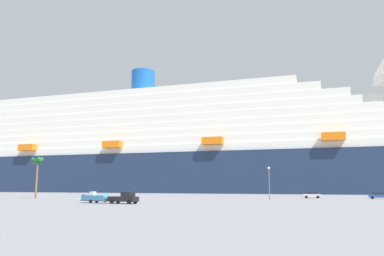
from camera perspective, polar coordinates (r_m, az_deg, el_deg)
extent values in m
plane|color=gray|center=(118.82, 1.78, -10.26)|extent=(600.00, 600.00, 0.00)
cube|color=#1E2D4C|center=(159.72, 4.64, -6.86)|extent=(251.27, 36.01, 16.38)
cube|color=white|center=(160.31, 4.59, -3.37)|extent=(221.14, 32.91, 3.17)
cube|color=white|center=(161.83, 2.85, -2.30)|extent=(212.79, 32.01, 3.17)
cube|color=white|center=(163.56, 1.15, -1.26)|extent=(199.49, 30.92, 3.17)
cube|color=white|center=(165.48, -0.52, -0.24)|extent=(191.89, 30.04, 3.17)
cube|color=white|center=(167.58, -2.15, 0.76)|extent=(184.69, 29.52, 3.17)
cube|color=white|center=(169.87, -3.73, 1.73)|extent=(173.00, 28.86, 3.17)
cube|color=white|center=(172.34, -5.27, 2.67)|extent=(162.30, 28.11, 3.17)
cube|color=white|center=(174.96, -6.77, 3.58)|extent=(152.35, 27.53, 3.17)
cube|color=white|center=(177.75, -8.23, 4.47)|extent=(144.46, 26.81, 3.17)
cylinder|color=#1959B2|center=(178.46, -7.45, 6.80)|extent=(11.16, 11.16, 11.30)
cube|color=orange|center=(187.56, -23.78, -2.74)|extent=(8.07, 3.38, 2.80)
cube|color=orange|center=(161.93, -12.05, -2.47)|extent=(8.07, 3.38, 2.80)
cube|color=orange|center=(145.31, 3.16, -1.97)|extent=(8.07, 3.38, 2.80)
cube|color=orange|center=(140.90, 20.70, -1.22)|extent=(8.07, 3.38, 2.80)
cube|color=black|center=(71.01, -10.43, -10.58)|extent=(5.80, 2.68, 0.90)
cube|color=black|center=(70.43, -9.72, -9.88)|extent=(2.23, 2.07, 0.90)
cube|color=#26333F|center=(70.07, -9.25, -9.97)|extent=(0.31, 1.68, 0.63)
cylinder|color=black|center=(70.81, -8.64, -10.99)|extent=(0.83, 0.38, 0.80)
cylinder|color=black|center=(69.12, -9.53, -11.03)|extent=(0.83, 0.38, 0.80)
cylinder|color=black|center=(72.86, -11.18, -10.86)|extent=(0.83, 0.38, 0.80)
cylinder|color=black|center=(71.23, -12.11, -10.88)|extent=(0.83, 0.38, 0.80)
cube|color=#595960|center=(74.76, -14.57, -10.63)|extent=(5.76, 2.32, 0.16)
cube|color=#595960|center=(72.78, -12.48, -10.76)|extent=(1.83, 0.35, 0.10)
cylinder|color=black|center=(75.64, -14.29, -10.73)|extent=(0.66, 0.30, 0.64)
cylinder|color=black|center=(74.20, -15.17, -10.74)|extent=(0.66, 0.30, 0.64)
cube|color=teal|center=(74.74, -14.55, -10.22)|extent=(5.28, 2.44, 0.90)
cone|color=teal|center=(72.97, -12.70, -10.33)|extent=(1.39, 1.78, 1.65)
cube|color=silver|center=(75.03, -14.84, -9.59)|extent=(0.92, 1.09, 0.70)
cube|color=black|center=(76.45, -16.20, -10.12)|extent=(0.42, 0.54, 1.10)
cylinder|color=brown|center=(104.97, -22.57, -7.34)|extent=(0.50, 0.50, 9.14)
cone|color=#1E6628|center=(104.91, -22.24, -4.80)|extent=(1.01, 3.00, 2.67)
cone|color=#1E6628|center=(105.28, -22.22, -4.81)|extent=(3.23, 2.14, 1.99)
cone|color=#1E6628|center=(105.52, -22.41, -4.81)|extent=(2.99, 2.43, 2.25)
cone|color=#1E6628|center=(105.37, -22.60, -4.80)|extent=(0.76, 3.23, 2.16)
cone|color=#1E6628|center=(104.92, -22.61, -4.78)|extent=(3.13, 1.76, 2.46)
cone|color=#1E6628|center=(104.73, -22.44, -4.79)|extent=(3.09, 2.46, 1.93)
sphere|color=#1E6628|center=(105.12, -22.43, -4.85)|extent=(1.10, 1.10, 1.10)
cylinder|color=slate|center=(86.13, 11.67, -8.45)|extent=(0.20, 0.20, 6.86)
sphere|color=#F9F2CC|center=(86.20, 11.60, -6.00)|extent=(0.56, 0.56, 0.56)
cube|color=silver|center=(102.85, 17.75, -9.74)|extent=(4.44, 2.24, 0.70)
cube|color=#1E232D|center=(102.86, 17.86, -9.39)|extent=(2.54, 1.90, 0.55)
cylinder|color=black|center=(101.78, 17.01, -9.99)|extent=(0.68, 0.27, 0.66)
cylinder|color=black|center=(103.67, 16.92, -9.96)|extent=(0.68, 0.27, 0.66)
cylinder|color=black|center=(102.07, 18.62, -9.91)|extent=(0.68, 0.27, 0.66)
cylinder|color=black|center=(103.95, 18.50, -9.89)|extent=(0.68, 0.27, 0.66)
cube|color=#264C99|center=(103.22, 26.59, -9.25)|extent=(4.85, 2.35, 0.70)
cube|color=#1E232D|center=(103.18, 26.43, -8.91)|extent=(2.78, 1.97, 0.55)
cylinder|color=black|center=(104.08, 25.70, -9.49)|extent=(0.68, 0.28, 0.66)
cylinder|color=black|center=(102.14, 25.77, -9.52)|extent=(0.68, 0.28, 0.66)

